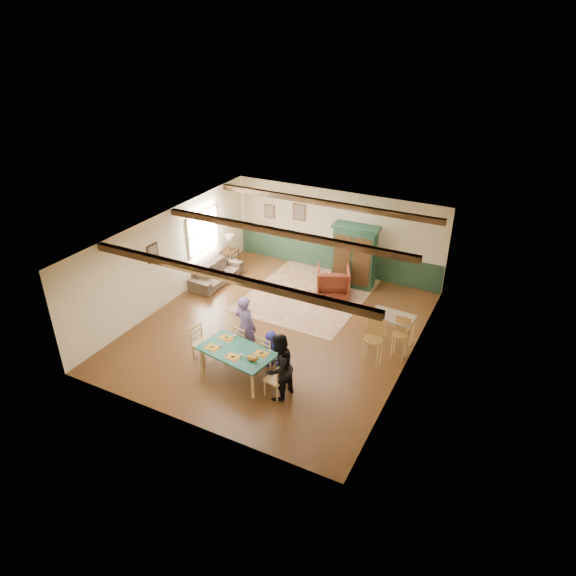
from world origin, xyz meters
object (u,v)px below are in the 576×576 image
at_px(dining_chair_end_left, 203,344).
at_px(person_woman, 279,367).
at_px(armchair, 333,282).
at_px(table_lamp, 229,243).
at_px(armoire, 354,256).
at_px(end_table, 230,258).
at_px(counter_table, 391,331).
at_px(person_man, 246,326).
at_px(dining_chair_far_left, 244,341).
at_px(person_child, 271,349).
at_px(dining_chair_far_right, 269,352).
at_px(bar_stool_left, 373,345).
at_px(sofa, 216,274).
at_px(cat, 252,358).
at_px(dining_chair_end_right, 275,378).
at_px(dining_table, 237,364).
at_px(bar_stool_right, 400,339).

height_order(dining_chair_end_left, person_woman, person_woman).
xyz_separation_m(armchair, table_lamp, (-3.79, 0.25, 0.42)).
bearing_deg(armoire, armchair, -111.56).
distance_m(armchair, end_table, 3.80).
relative_size(end_table, counter_table, 0.55).
bearing_deg(person_man, dining_chair_far_left, 90.00).
bearing_deg(person_child, person_man, -0.00).
bearing_deg(dining_chair_far_right, bar_stool_left, -143.95).
height_order(dining_chair_far_right, counter_table, dining_chair_far_right).
height_order(person_man, bar_stool_left, person_man).
bearing_deg(person_child, sofa, -30.83).
relative_size(cat, table_lamp, 0.64).
distance_m(person_child, cat, 0.94).
bearing_deg(dining_chair_end_right, dining_table, -90.00).
bearing_deg(end_table, dining_chair_far_right, -47.97).
bearing_deg(dining_chair_far_right, dining_chair_end_right, 136.17).
distance_m(dining_chair_end_left, dining_chair_end_right, 2.21).
height_order(armchair, sofa, armchair).
xyz_separation_m(dining_table, person_woman, (1.19, -0.19, 0.43)).
xyz_separation_m(dining_chair_far_right, bar_stool_right, (2.62, 1.78, 0.09)).
xyz_separation_m(dining_chair_far_left, bar_stool_right, (3.37, 1.66, 0.09)).
bearing_deg(dining_chair_far_left, dining_chair_end_left, 43.83).
height_order(dining_chair_end_right, armchair, dining_chair_end_right).
height_order(dining_chair_end_left, armchair, dining_chair_end_left).
distance_m(dining_table, counter_table, 3.95).
bearing_deg(sofa, cat, -136.53).
xyz_separation_m(dining_chair_end_left, sofa, (-2.04, 3.57, -0.17)).
distance_m(dining_chair_far_left, dining_chair_far_right, 0.77).
bearing_deg(bar_stool_right, dining_table, -142.29).
relative_size(end_table, bar_stool_left, 0.46).
distance_m(dining_chair_far_right, dining_chair_end_left, 1.64).
distance_m(person_woman, table_lamp, 6.81).
bearing_deg(bar_stool_left, armoire, 114.71).
height_order(armoire, armchair, armoire).
relative_size(person_man, bar_stool_left, 1.30).
xyz_separation_m(dining_chair_end_right, counter_table, (1.67, 2.99, -0.01)).
distance_m(armchair, sofa, 3.68).
relative_size(dining_chair_end_left, end_table, 1.54).
bearing_deg(sofa, dining_chair_end_left, -149.61).
xyz_separation_m(person_child, armchair, (-0.07, 3.94, -0.04)).
bearing_deg(table_lamp, dining_chair_end_left, -64.35).
relative_size(dining_chair_far_right, dining_chair_end_right, 1.00).
bearing_deg(cat, armchair, 99.97).
height_order(table_lamp, bar_stool_right, table_lamp).
height_order(dining_chair_end_left, end_table, dining_chair_end_left).
bearing_deg(armchair, person_child, 66.77).
distance_m(end_table, table_lamp, 0.57).
bearing_deg(dining_chair_far_left, dining_chair_far_right, 180.00).
height_order(table_lamp, bar_stool_left, bar_stool_left).
relative_size(dining_chair_end_right, person_child, 0.95).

